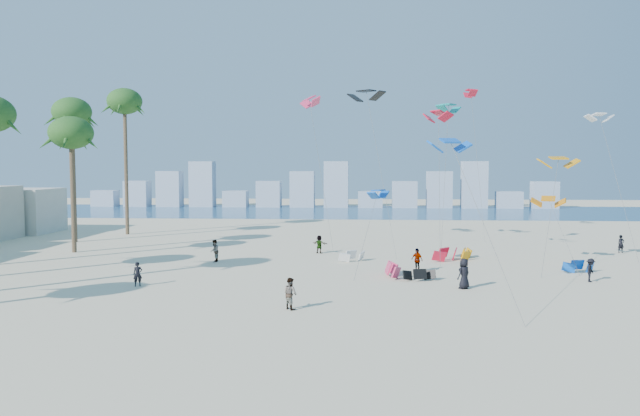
{
  "coord_description": "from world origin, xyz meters",
  "views": [
    {
      "loc": [
        6.05,
        -28.16,
        7.6
      ],
      "look_at": [
        3.0,
        16.0,
        4.5
      ],
      "focal_mm": 33.96,
      "sensor_mm": 36.0,
      "label": 1
    }
  ],
  "objects": [
    {
      "name": "kitesurfer_mid",
      "position": [
        2.3,
        3.28,
        0.84
      ],
      "size": [
        1.03,
        1.03,
        1.69
      ],
      "primitive_type": "imported",
      "rotation": [
        0.0,
        0.0,
        2.37
      ],
      "color": "gray",
      "rests_on": "ground"
    },
    {
      "name": "kitesurfer_near",
      "position": [
        -8.04,
        8.73,
        0.77
      ],
      "size": [
        0.66,
        0.56,
        1.53
      ],
      "primitive_type": "imported",
      "rotation": [
        0.0,
        0.0,
        0.41
      ],
      "color": "black",
      "rests_on": "ground"
    },
    {
      "name": "palm_row",
      "position": [
        -21.24,
        16.19,
        11.54
      ],
      "size": [
        7.11,
        44.8,
        16.07
      ],
      "color": "brown",
      "rests_on": "ground"
    },
    {
      "name": "ground",
      "position": [
        0.0,
        0.0,
        0.0
      ],
      "size": [
        220.0,
        220.0,
        0.0
      ],
      "primitive_type": "plane",
      "color": "beige",
      "rests_on": "ground"
    },
    {
      "name": "grounded_kites",
      "position": [
        11.76,
        17.28,
        0.42
      ],
      "size": [
        18.98,
        12.09,
        0.93
      ],
      "color": "black",
      "rests_on": "ground"
    },
    {
      "name": "distant_skyline",
      "position": [
        -1.19,
        82.0,
        3.09
      ],
      "size": [
        85.0,
        3.0,
        8.4
      ],
      "color": "#9EADBF",
      "rests_on": "ground"
    },
    {
      "name": "ocean",
      "position": [
        0.0,
        72.0,
        0.01
      ],
      "size": [
        220.0,
        220.0,
        0.0
      ],
      "primitive_type": "plane",
      "color": "navy",
      "rests_on": "ground"
    },
    {
      "name": "kitesurfers_far",
      "position": [
        8.96,
        16.67,
        0.84
      ],
      "size": [
        34.89,
        17.35,
        1.89
      ],
      "color": "black",
      "rests_on": "ground"
    },
    {
      "name": "flying_kites",
      "position": [
        12.22,
        23.83,
        11.68
      ],
      "size": [
        28.01,
        37.99,
        16.04
      ],
      "color": "blue",
      "rests_on": "ground"
    }
  ]
}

